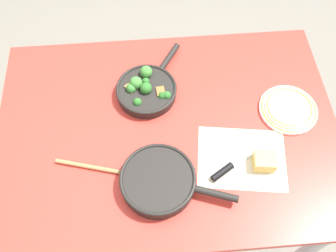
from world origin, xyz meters
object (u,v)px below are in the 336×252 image
(grater_knife, at_px, (231,166))
(cheese_block, at_px, (264,161))
(skillet_broccoli, at_px, (147,89))
(skillet_eggs, at_px, (159,181))
(dinner_plate_stack, at_px, (289,109))
(wooden_spoon, at_px, (121,172))

(grater_knife, height_order, cheese_block, cheese_block)
(skillet_broccoli, bearing_deg, skillet_eggs, -144.22)
(skillet_broccoli, relative_size, cheese_block, 4.21)
(skillet_eggs, distance_m, cheese_block, 0.36)
(skillet_eggs, xyz_separation_m, grater_knife, (0.24, 0.04, -0.02))
(skillet_eggs, xyz_separation_m, dinner_plate_stack, (0.49, 0.25, -0.02))
(skillet_eggs, relative_size, dinner_plate_stack, 1.76)
(skillet_eggs, distance_m, grater_knife, 0.25)
(skillet_broccoli, height_order, wooden_spoon, skillet_broccoli)
(skillet_eggs, bearing_deg, grater_knife, 29.00)
(skillet_broccoli, bearing_deg, wooden_spoon, -165.27)
(wooden_spoon, xyz_separation_m, cheese_block, (0.48, -0.01, 0.02))
(grater_knife, relative_size, cheese_block, 2.64)
(wooden_spoon, bearing_deg, skillet_broccoli, 87.72)
(skillet_broccoli, xyz_separation_m, cheese_block, (0.38, -0.33, -0.00))
(skillet_broccoli, distance_m, cheese_block, 0.50)
(grater_knife, distance_m, dinner_plate_stack, 0.32)
(skillet_eggs, height_order, dinner_plate_stack, skillet_eggs)
(skillet_eggs, xyz_separation_m, wooden_spoon, (-0.12, 0.05, -0.02))
(wooden_spoon, relative_size, grater_knife, 1.74)
(grater_knife, bearing_deg, wooden_spoon, 146.58)
(skillet_eggs, relative_size, wooden_spoon, 1.03)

